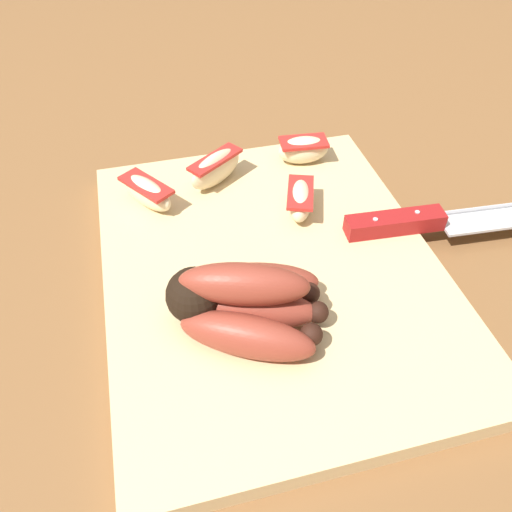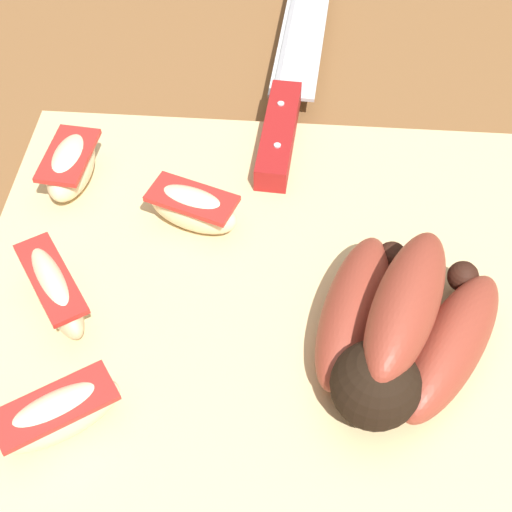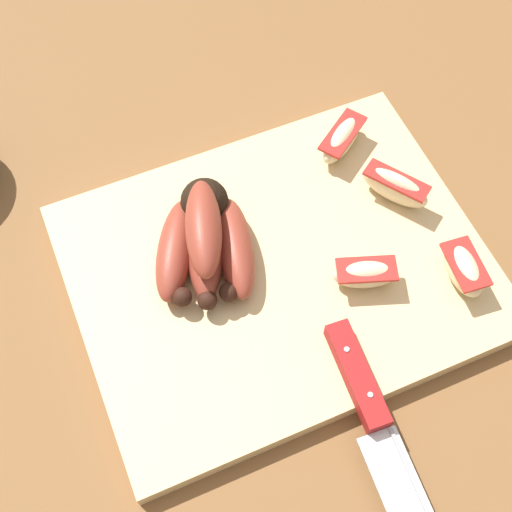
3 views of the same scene
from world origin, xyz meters
The scene contains 8 objects.
ground_plane centered at (0.00, 0.00, 0.00)m, with size 6.00×6.00×0.00m, color brown.
cutting_board centered at (0.02, -0.02, 0.01)m, with size 0.39×0.31×0.02m, color #DBBC84.
banana_bunch centered at (0.08, -0.06, 0.04)m, with size 0.12×0.14×0.07m.
chefs_knife centered at (0.01, 0.16, 0.03)m, with size 0.05×0.28×0.02m.
apple_wedge_near centered at (-0.14, 0.06, 0.04)m, with size 0.03×0.06×0.03m.
apple_wedge_middle centered at (-0.10, -0.12, 0.04)m, with size 0.07×0.06×0.03m.
apple_wedge_far centered at (-0.12, -0.04, 0.04)m, with size 0.06×0.07×0.04m.
apple_wedge_extra centered at (-0.05, 0.03, 0.04)m, with size 0.07×0.04×0.03m.
Camera 2 is at (0.01, -0.30, 0.39)m, focal length 53.13 mm.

